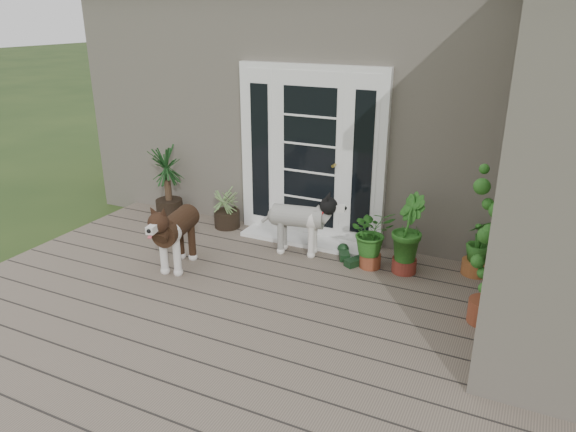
% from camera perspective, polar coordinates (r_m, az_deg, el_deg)
% --- Properties ---
extents(deck, '(6.20, 4.60, 0.12)m').
position_cam_1_polar(deck, '(5.15, -5.61, -11.73)').
color(deck, '#6B5B4C').
rests_on(deck, ground).
extents(house_main, '(7.40, 4.00, 3.10)m').
position_cam_1_polar(house_main, '(8.36, 9.46, 11.82)').
color(house_main, '#665E54').
rests_on(house_main, ground).
extents(door_unit, '(1.90, 0.14, 2.15)m').
position_cam_1_polar(door_unit, '(6.60, 2.43, 6.54)').
color(door_unit, white).
rests_on(door_unit, deck).
extents(door_step, '(1.60, 0.40, 0.05)m').
position_cam_1_polar(door_step, '(6.77, 1.62, -2.49)').
color(door_step, white).
rests_on(door_step, deck).
extents(brindle_dog, '(0.54, 0.94, 0.74)m').
position_cam_1_polar(brindle_dog, '(6.09, -11.71, -2.16)').
color(brindle_dog, '#3B2415').
rests_on(brindle_dog, deck).
extents(white_dog, '(0.87, 0.48, 0.68)m').
position_cam_1_polar(white_dog, '(6.32, 1.06, -1.11)').
color(white_dog, beige).
rests_on(white_dog, deck).
extents(spider_plant, '(0.60, 0.60, 0.60)m').
position_cam_1_polar(spider_plant, '(7.16, -6.56, 1.11)').
color(spider_plant, '#8EB56F').
rests_on(spider_plant, deck).
extents(yucca, '(0.82, 0.82, 1.01)m').
position_cam_1_polar(yucca, '(7.58, -12.72, 3.49)').
color(yucca, black).
rests_on(yucca, deck).
extents(herb_a, '(0.69, 0.69, 0.63)m').
position_cam_1_polar(herb_a, '(6.05, 8.85, -2.67)').
color(herb_a, '#1D6522').
rests_on(herb_a, deck).
extents(herb_b, '(0.55, 0.55, 0.67)m').
position_cam_1_polar(herb_b, '(6.00, 12.44, -2.93)').
color(herb_b, '#205718').
rests_on(herb_b, deck).
extents(herb_c, '(0.43, 0.43, 0.48)m').
position_cam_1_polar(herb_c, '(6.21, 19.50, -3.81)').
color(herb_c, '#29611B').
rests_on(herb_c, deck).
extents(sapling, '(0.56, 0.56, 1.59)m').
position_cam_1_polar(sapling, '(5.07, 21.11, -2.81)').
color(sapling, '#1F5217').
rests_on(sapling, deck).
extents(clog_left, '(0.29, 0.38, 0.10)m').
position_cam_1_polar(clog_left, '(6.36, 5.98, -3.94)').
color(clog_left, black).
rests_on(clog_left, deck).
extents(clog_right, '(0.31, 0.38, 0.10)m').
position_cam_1_polar(clog_right, '(6.19, 7.34, -4.71)').
color(clog_right, black).
rests_on(clog_right, deck).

